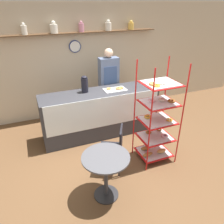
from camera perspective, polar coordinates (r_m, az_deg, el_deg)
The scene contains 9 objects.
ground_plane at distance 4.24m, azimuth 1.91°, elevation -12.49°, with size 14.00×14.00×0.00m, color brown.
back_wall at distance 5.62m, azimuth -7.63°, elevation 13.13°, with size 10.00×0.30×2.70m.
display_counter at distance 4.78m, azimuth -3.06°, elevation -0.28°, with size 2.51×0.66×1.01m.
pastry_rack at distance 3.95m, azimuth 11.60°, elevation -2.33°, with size 0.64×0.57×1.86m.
person_worker at distance 5.13m, azimuth -0.85°, elevation 7.41°, with size 0.44×0.23×1.78m.
cafe_table at distance 3.25m, azimuth -1.63°, elevation -14.16°, with size 0.69×0.69×0.75m.
cafe_chair at distance 3.73m, azimuth 0.93°, elevation -8.65°, with size 0.51×0.51×0.86m.
coffee_carafe at distance 4.53m, azimuth -7.17°, elevation 7.20°, with size 0.14×0.14×0.35m.
donut_tray_counter at distance 4.67m, azimuth 1.07°, elevation 6.03°, with size 0.48×0.29×0.05m.
Camera 1 is at (-1.35, -2.98, 2.70)m, focal length 35.00 mm.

